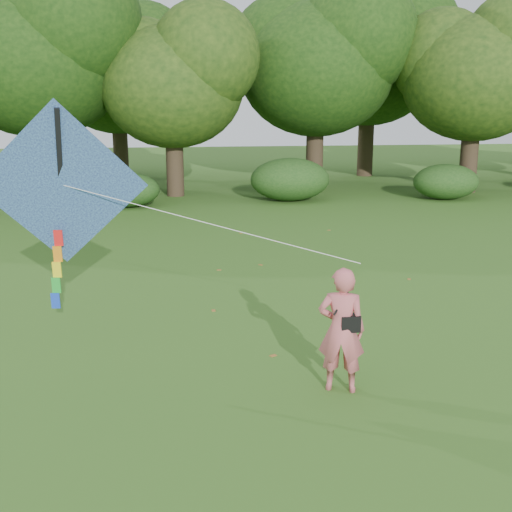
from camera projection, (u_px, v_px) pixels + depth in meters
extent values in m
plane|color=#265114|center=(304.00, 369.00, 10.83)|extent=(100.00, 100.00, 0.00)
imported|color=#C15A60|center=(341.00, 330.00, 9.85)|extent=(0.83, 0.67, 1.99)
imported|color=#2A3038|center=(23.00, 189.00, 26.67)|extent=(0.92, 0.93, 1.51)
cube|color=black|center=(350.00, 323.00, 9.81)|extent=(0.30, 0.20, 0.26)
cylinder|color=black|center=(343.00, 299.00, 9.69)|extent=(0.33, 0.14, 0.47)
cube|color=#265CA6|center=(61.00, 184.00, 9.95)|extent=(2.67, 0.63, 2.62)
cube|color=black|center=(61.00, 184.00, 9.98)|extent=(0.26, 0.82, 2.35)
cylinder|color=white|center=(208.00, 223.00, 9.77)|extent=(4.49, 1.25, 1.11)
cube|color=red|center=(58.00, 238.00, 10.16)|extent=(0.14, 0.06, 0.26)
cube|color=orange|center=(58.00, 254.00, 10.22)|extent=(0.14, 0.06, 0.26)
cube|color=yellow|center=(57.00, 270.00, 10.28)|extent=(0.14, 0.06, 0.26)
cube|color=green|center=(56.00, 285.00, 10.34)|extent=(0.14, 0.06, 0.26)
cube|color=blue|center=(56.00, 301.00, 10.40)|extent=(0.14, 0.06, 0.26)
cylinder|color=#3A2D1E|center=(44.00, 154.00, 29.58)|extent=(0.88, 0.88, 3.85)
ellipsoid|color=#1E3F11|center=(36.00, 60.00, 28.59)|extent=(8.00, 8.00, 6.80)
cylinder|color=#3A2D1E|center=(175.00, 162.00, 29.45)|extent=(0.80, 0.80, 3.15)
ellipsoid|color=#1E3F11|center=(173.00, 87.00, 28.65)|extent=(6.40, 6.40, 5.44)
cylinder|color=#3A2D1E|center=(315.00, 151.00, 32.19)|extent=(0.86, 0.86, 3.67)
ellipsoid|color=#1E3F11|center=(316.00, 70.00, 31.24)|extent=(7.60, 7.60, 6.46)
cylinder|color=#3A2D1E|center=(469.00, 156.00, 30.68)|extent=(0.83, 0.83, 3.43)
ellipsoid|color=#1E3F11|center=(475.00, 79.00, 29.82)|extent=(6.80, 6.80, 5.78)
cylinder|color=#3A2D1E|center=(121.00, 146.00, 36.25)|extent=(0.84, 0.84, 3.50)
ellipsoid|color=#1E3F11|center=(117.00, 79.00, 35.37)|extent=(7.00, 7.00, 5.95)
cylinder|color=#3A2D1E|center=(366.00, 141.00, 36.97)|extent=(0.90, 0.90, 4.02)
ellipsoid|color=#1E3F11|center=(369.00, 66.00, 35.97)|extent=(7.80, 7.80, 6.63)
ellipsoid|color=#264919|center=(127.00, 190.00, 26.62)|extent=(2.66, 2.09, 1.42)
ellipsoid|color=#264919|center=(290.00, 179.00, 28.21)|extent=(3.50, 2.75, 1.88)
ellipsoid|color=#264919|center=(446.00, 182.00, 28.64)|extent=(2.94, 2.31, 1.58)
cube|color=brown|center=(241.00, 233.00, 21.61)|extent=(0.10, 0.13, 0.01)
cube|color=brown|center=(214.00, 310.00, 13.80)|extent=(0.08, 0.12, 0.01)
cube|color=brown|center=(261.00, 265.00, 17.54)|extent=(0.14, 0.14, 0.01)
cube|color=brown|center=(329.00, 230.00, 22.11)|extent=(0.14, 0.14, 0.01)
cube|color=brown|center=(219.00, 270.00, 17.03)|extent=(0.13, 0.09, 0.01)
cube|color=brown|center=(409.00, 279.00, 16.17)|extent=(0.11, 0.14, 0.01)
cube|color=brown|center=(273.00, 356.00, 11.39)|extent=(0.14, 0.13, 0.01)
cube|color=brown|center=(276.00, 241.00, 20.39)|extent=(0.14, 0.13, 0.01)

